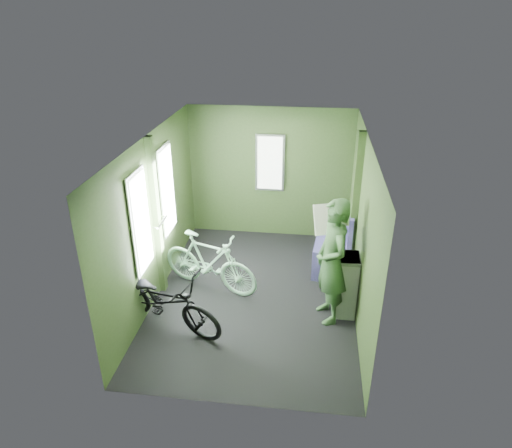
{
  "coord_description": "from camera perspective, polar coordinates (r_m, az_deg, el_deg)",
  "views": [
    {
      "loc": [
        0.71,
        -5.43,
        3.82
      ],
      "look_at": [
        0.0,
        0.1,
        1.1
      ],
      "focal_mm": 32.0,
      "sensor_mm": 36.0,
      "label": 1
    }
  ],
  "objects": [
    {
      "name": "passenger",
      "position": [
        5.88,
        9.46,
        -4.67
      ],
      "size": [
        0.59,
        0.78,
        1.71
      ],
      "rotation": [
        0.0,
        0.0,
        -1.25
      ],
      "color": "#32552E",
      "rests_on": "ground"
    },
    {
      "name": "bicycle_mint",
      "position": [
        6.85,
        -5.72,
        -8.04
      ],
      "size": [
        1.62,
        1.01,
        0.96
      ],
      "primitive_type": "imported",
      "rotation": [
        0.0,
        -0.1,
        1.23
      ],
      "color": "#A2E4BA",
      "rests_on": "ground"
    },
    {
      "name": "bench_seat",
      "position": [
        7.3,
        9.86,
        -3.14
      ],
      "size": [
        0.65,
        1.05,
        1.06
      ],
      "rotation": [
        0.0,
        0.0,
        -0.1
      ],
      "color": "navy",
      "rests_on": "ground"
    },
    {
      "name": "waste_box",
      "position": [
        6.23,
        11.28,
        -7.5
      ],
      "size": [
        0.26,
        0.36,
        0.87
      ],
      "primitive_type": "cube",
      "color": "gray",
      "rests_on": "ground"
    },
    {
      "name": "room",
      "position": [
        6.02,
        -0.42,
        2.64
      ],
      "size": [
        4.0,
        4.02,
        2.31
      ],
      "color": "black",
      "rests_on": "ground"
    },
    {
      "name": "bicycle_black",
      "position": [
        6.21,
        -11.12,
        -12.54
      ],
      "size": [
        1.87,
        1.36,
        1.0
      ],
      "primitive_type": "imported",
      "rotation": [
        0.0,
        -0.2,
        1.18
      ],
      "color": "black",
      "rests_on": "ground"
    }
  ]
}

